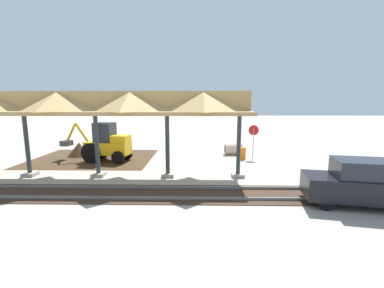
% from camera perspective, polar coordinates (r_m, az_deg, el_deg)
% --- Properties ---
extents(ground_plane, '(120.00, 120.00, 0.00)m').
position_cam_1_polar(ground_plane, '(19.47, 5.11, -3.42)').
color(ground_plane, '#9E998E').
extents(dirt_work_zone, '(8.93, 7.00, 0.01)m').
position_cam_1_polar(dirt_work_zone, '(21.14, -21.02, -2.98)').
color(dirt_work_zone, '#42301E').
rests_on(dirt_work_zone, ground).
extents(platform_canopy, '(25.60, 3.20, 4.90)m').
position_cam_1_polar(platform_canopy, '(17.43, -33.49, 7.42)').
color(platform_canopy, '#9E998E').
rests_on(platform_canopy, ground).
extents(rail_tracks, '(60.00, 2.58, 0.15)m').
position_cam_1_polar(rail_tracks, '(12.38, 7.56, -10.97)').
color(rail_tracks, slate).
rests_on(rail_tracks, ground).
extents(stop_sign, '(0.75, 0.16, 2.54)m').
position_cam_1_polar(stop_sign, '(20.06, 13.51, 2.08)').
color(stop_sign, gray).
rests_on(stop_sign, ground).
extents(backhoe, '(5.39, 2.19, 2.82)m').
position_cam_1_polar(backhoe, '(19.70, -18.57, 0.01)').
color(backhoe, '#EAB214').
rests_on(backhoe, ground).
extents(dirt_mound, '(3.62, 3.62, 2.19)m').
position_cam_1_polar(dirt_mound, '(22.48, -23.68, -2.44)').
color(dirt_mound, '#42301E').
rests_on(dirt_mound, ground).
extents(concrete_pipe, '(1.45, 0.99, 0.95)m').
position_cam_1_polar(concrete_pipe, '(21.26, 9.23, -1.10)').
color(concrete_pipe, '#9E9384').
rests_on(concrete_pipe, ground).
extents(distant_parked_car, '(4.45, 2.48, 1.98)m').
position_cam_1_polar(distant_parked_car, '(12.79, 33.25, -7.30)').
color(distant_parked_car, black).
rests_on(distant_parked_car, ground).
extents(traffic_barrel, '(0.56, 0.56, 0.90)m').
position_cam_1_polar(traffic_barrel, '(19.76, 11.06, -2.03)').
color(traffic_barrel, orange).
rests_on(traffic_barrel, ground).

